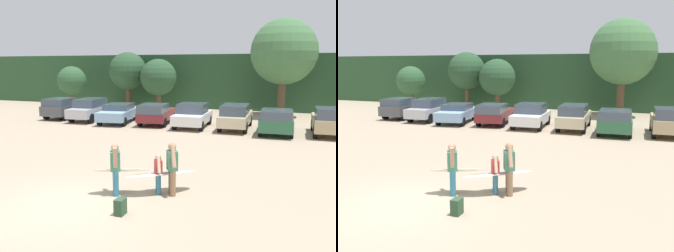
% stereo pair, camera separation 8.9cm
% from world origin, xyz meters
% --- Properties ---
extents(ground_plane, '(120.00, 120.00, 0.00)m').
position_xyz_m(ground_plane, '(0.00, 0.00, 0.00)').
color(ground_plane, tan).
extents(hillside_ridge, '(108.00, 12.00, 5.03)m').
position_xyz_m(hillside_ridge, '(0.00, 30.25, 2.51)').
color(hillside_ridge, '#284C2D').
rests_on(hillside_ridge, ground_plane).
extents(tree_ridge_back, '(2.74, 2.74, 3.95)m').
position_xyz_m(tree_ridge_back, '(-14.41, 20.92, 2.56)').
color(tree_ridge_back, brown).
rests_on(tree_ridge_back, ground_plane).
extents(tree_center_left, '(3.49, 3.49, 5.25)m').
position_xyz_m(tree_center_left, '(-9.09, 22.23, 3.48)').
color(tree_center_left, brown).
rests_on(tree_center_left, ground_plane).
extents(tree_left, '(3.23, 3.23, 4.59)m').
position_xyz_m(tree_left, '(-5.72, 21.49, 2.96)').
color(tree_left, brown).
rests_on(tree_left, ground_plane).
extents(tree_center, '(5.05, 5.05, 7.57)m').
position_xyz_m(tree_center, '(4.77, 21.30, 5.02)').
color(tree_center, brown).
rests_on(tree_center, ground_plane).
extents(parked_car_dark_gray, '(2.10, 4.37, 1.58)m').
position_xyz_m(parked_car_dark_gray, '(-10.81, 14.80, 0.83)').
color(parked_car_dark_gray, '#4C4F54').
rests_on(parked_car_dark_gray, ground_plane).
extents(parked_car_silver, '(1.94, 4.34, 1.62)m').
position_xyz_m(parked_car_silver, '(-8.27, 14.49, 0.85)').
color(parked_car_silver, silver).
rests_on(parked_car_silver, ground_plane).
extents(parked_car_sky_blue, '(2.58, 4.37, 1.34)m').
position_xyz_m(parked_car_sky_blue, '(-5.82, 14.15, 0.72)').
color(parked_car_sky_blue, '#84ADD1').
rests_on(parked_car_sky_blue, ground_plane).
extents(parked_car_maroon, '(2.31, 4.27, 1.47)m').
position_xyz_m(parked_car_maroon, '(-3.03, 14.37, 0.77)').
color(parked_car_maroon, maroon).
rests_on(parked_car_maroon, ground_plane).
extents(parked_car_white, '(2.14, 4.11, 1.57)m').
position_xyz_m(parked_car_white, '(-0.37, 14.22, 0.80)').
color(parked_car_white, white).
rests_on(parked_car_white, ground_plane).
extents(parked_car_champagne, '(1.91, 4.60, 1.59)m').
position_xyz_m(parked_car_champagne, '(2.40, 14.43, 0.85)').
color(parked_car_champagne, beige).
rests_on(parked_car_champagne, ground_plane).
extents(parked_car_forest_green, '(2.05, 4.45, 1.52)m').
position_xyz_m(parked_car_forest_green, '(4.96, 13.77, 0.79)').
color(parked_car_forest_green, '#2D6642').
rests_on(parked_car_forest_green, ground_plane).
extents(parked_car_tan, '(2.02, 3.95, 1.69)m').
position_xyz_m(parked_car_tan, '(7.92, 14.12, 0.88)').
color(parked_car_tan, tan).
rests_on(parked_car_tan, ground_plane).
extents(person_adult, '(0.48, 0.72, 1.65)m').
position_xyz_m(person_adult, '(0.94, 1.39, 0.93)').
color(person_adult, teal).
rests_on(person_adult, ground_plane).
extents(person_child, '(0.39, 0.57, 1.28)m').
position_xyz_m(person_child, '(2.15, 1.95, 0.72)').
color(person_child, teal).
rests_on(person_child, ground_plane).
extents(person_companion, '(0.52, 0.79, 1.67)m').
position_xyz_m(person_companion, '(2.60, 2.01, 0.94)').
color(person_companion, '#8C6B4C').
rests_on(person_companion, ground_plane).
extents(surfboard_cream, '(1.83, 1.19, 0.26)m').
position_xyz_m(surfboard_cream, '(1.08, 1.52, 0.77)').
color(surfboard_cream, beige).
extents(surfboard_white, '(2.21, 1.95, 0.17)m').
position_xyz_m(surfboard_white, '(2.23, 2.03, 0.63)').
color(surfboard_white, white).
extents(backpack_dropped, '(0.24, 0.34, 0.45)m').
position_xyz_m(backpack_dropped, '(1.81, 0.06, 0.22)').
color(backpack_dropped, '#2D4C33').
rests_on(backpack_dropped, ground_plane).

